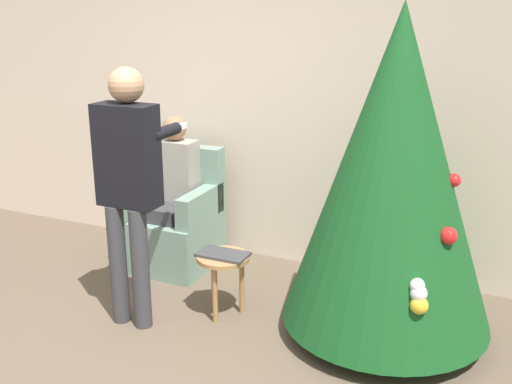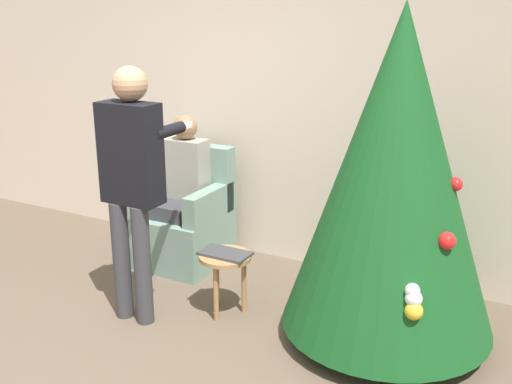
{
  "view_description": "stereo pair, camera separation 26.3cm",
  "coord_description": "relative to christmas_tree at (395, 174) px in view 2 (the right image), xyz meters",
  "views": [
    {
      "loc": [
        1.98,
        -2.31,
        2.12
      ],
      "look_at": [
        0.49,
        1.04,
        0.97
      ],
      "focal_mm": 42.0,
      "sensor_mm": 36.0,
      "label": 1
    },
    {
      "loc": [
        2.21,
        -2.2,
        2.12
      ],
      "look_at": [
        0.49,
        1.04,
        0.97
      ],
      "focal_mm": 42.0,
      "sensor_mm": 36.0,
      "label": 2
    }
  ],
  "objects": [
    {
      "name": "wall_back",
      "position": [
        -1.3,
        0.9,
        0.22
      ],
      "size": [
        8.0,
        0.06,
        2.7
      ],
      "color": "beige",
      "rests_on": "ground_plane"
    },
    {
      "name": "christmas_tree",
      "position": [
        0.0,
        0.0,
        0.0
      ],
      "size": [
        1.37,
        1.37,
        2.16
      ],
      "color": "brown",
      "rests_on": "ground_plane"
    },
    {
      "name": "armchair",
      "position": [
        -1.88,
        0.41,
        -0.77
      ],
      "size": [
        0.68,
        0.67,
        0.99
      ],
      "color": "gray",
      "rests_on": "ground_plane"
    },
    {
      "name": "person_seated",
      "position": [
        -1.88,
        0.39,
        -0.43
      ],
      "size": [
        0.36,
        0.46,
        1.27
      ],
      "color": "#38383D",
      "rests_on": "ground_plane"
    },
    {
      "name": "person_standing",
      "position": [
        -1.62,
        -0.54,
        -0.07
      ],
      "size": [
        0.43,
        0.57,
        1.75
      ],
      "color": "#38383D",
      "rests_on": "ground_plane"
    },
    {
      "name": "side_stool",
      "position": [
        -1.1,
        -0.22,
        -0.76
      ],
      "size": [
        0.37,
        0.37,
        0.45
      ],
      "color": "#A37547",
      "rests_on": "ground_plane"
    },
    {
      "name": "laptop",
      "position": [
        -1.1,
        -0.22,
        -0.67
      ],
      "size": [
        0.35,
        0.2,
        0.02
      ],
      "color": "#38383D",
      "rests_on": "side_stool"
    }
  ]
}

